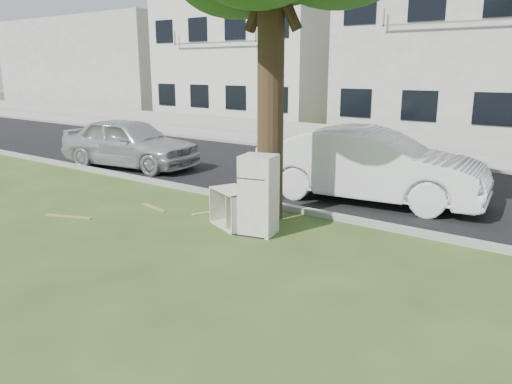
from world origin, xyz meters
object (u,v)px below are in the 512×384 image
Objects in this scene: car_center at (370,165)px; car_left at (130,143)px; cabinet at (234,208)px; fridge at (259,195)px.

car_center is 1.13× the size of car_left.
car_center is 7.82m from car_left.
cabinet is at bearing 151.26° from car_center.
car_left is (-7.79, -0.65, -0.08)m from car_center.
fridge is at bearing -120.41° from car_left.
car_left is (-6.47, 2.78, 0.40)m from cabinet.
car_center is at bearing 91.67° from cabinet.
fridge is at bearing 16.13° from cabinet.
car_center reaches higher than cabinet.
car_center is (1.32, 3.43, 0.48)m from cabinet.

